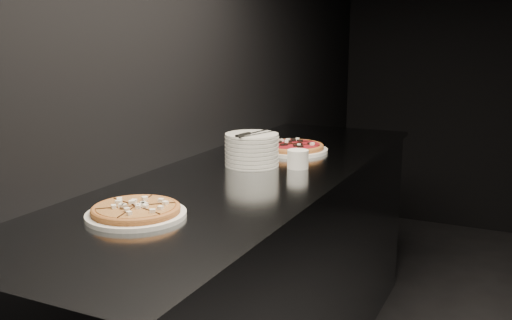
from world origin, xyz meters
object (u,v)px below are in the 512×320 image
at_px(counter, 253,278).
at_px(ramekin, 298,159).
at_px(pizza_mushroom, 136,211).
at_px(cutlery, 252,134).
at_px(pizza_tomato, 293,147).
at_px(plate_stack, 252,149).

distance_m(counter, ramekin, 0.53).
height_order(counter, pizza_mushroom, pizza_mushroom).
distance_m(counter, cutlery, 0.60).
relative_size(pizza_mushroom, pizza_tomato, 1.02).
bearing_deg(pizza_tomato, plate_stack, -98.29).
distance_m(pizza_tomato, ramekin, 0.34).
bearing_deg(ramekin, cutlery, -166.46).
height_order(plate_stack, cutlery, cutlery).
height_order(pizza_tomato, plate_stack, plate_stack).
height_order(pizza_mushroom, cutlery, cutlery).
relative_size(cutlery, ramekin, 2.65).
xyz_separation_m(pizza_mushroom, pizza_tomato, (0.05, 1.11, 0.00)).
relative_size(counter, cutlery, 10.67).
bearing_deg(pizza_mushroom, pizza_tomato, 87.38).
bearing_deg(ramekin, pizza_tomato, 115.80).
relative_size(pizza_tomato, cutlery, 1.43).
bearing_deg(plate_stack, pizza_tomato, 81.71).
xyz_separation_m(pizza_tomato, ramekin, (0.15, -0.30, 0.02)).
bearing_deg(ramekin, counter, -140.42).
bearing_deg(plate_stack, cutlery, -62.38).
relative_size(counter, pizza_tomato, 7.48).
distance_m(plate_stack, cutlery, 0.07).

